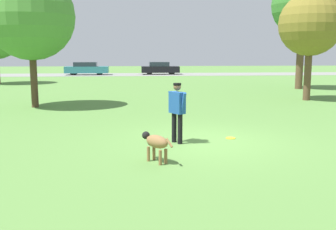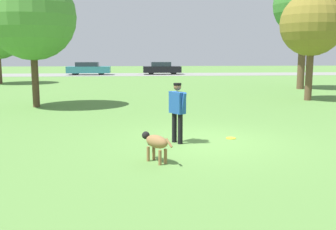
{
  "view_description": "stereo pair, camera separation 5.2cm",
  "coord_description": "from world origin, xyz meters",
  "px_view_note": "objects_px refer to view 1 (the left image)",
  "views": [
    {
      "loc": [
        -1.85,
        -10.2,
        2.37
      ],
      "look_at": [
        -1.06,
        -0.98,
        0.9
      ],
      "focal_mm": 42.0,
      "sensor_mm": 36.0,
      "label": 1
    },
    {
      "loc": [
        -1.8,
        -10.2,
        2.37
      ],
      "look_at": [
        -1.06,
        -0.98,
        0.9
      ],
      "focal_mm": 42.0,
      "sensor_mm": 36.0,
      "label": 2
    }
  ],
  "objects_px": {
    "person": "(177,108)",
    "tree_far_right": "(303,6)",
    "frisbee": "(231,138)",
    "tree_near_left": "(31,16)",
    "tree_near_right": "(310,25)",
    "dog": "(156,142)",
    "parked_car_black": "(160,68)",
    "parked_car_teal": "(87,69)"
  },
  "relations": [
    {
      "from": "person",
      "to": "tree_far_right",
      "type": "xyz_separation_m",
      "value": [
        9.73,
        14.96,
        4.39
      ]
    },
    {
      "from": "frisbee",
      "to": "tree_near_left",
      "type": "relative_size",
      "value": 0.05
    },
    {
      "from": "tree_near_right",
      "to": "tree_far_right",
      "type": "xyz_separation_m",
      "value": [
        2.19,
        6.09,
        1.62
      ]
    },
    {
      "from": "dog",
      "to": "tree_far_right",
      "type": "relative_size",
      "value": 0.12
    },
    {
      "from": "tree_far_right",
      "to": "parked_car_black",
      "type": "height_order",
      "value": "tree_far_right"
    },
    {
      "from": "dog",
      "to": "tree_near_left",
      "type": "xyz_separation_m",
      "value": [
        -4.8,
        9.21,
        3.46
      ]
    },
    {
      "from": "person",
      "to": "tree_far_right",
      "type": "bearing_deg",
      "value": 115.46
    },
    {
      "from": "frisbee",
      "to": "tree_far_right",
      "type": "xyz_separation_m",
      "value": [
        8.17,
        14.55,
        5.33
      ]
    },
    {
      "from": "person",
      "to": "tree_near_right",
      "type": "relative_size",
      "value": 0.3
    },
    {
      "from": "tree_far_right",
      "to": "dog",
      "type": "bearing_deg",
      "value": -121.8
    },
    {
      "from": "parked_car_black",
      "to": "tree_near_left",
      "type": "bearing_deg",
      "value": -106.45
    },
    {
      "from": "dog",
      "to": "tree_near_left",
      "type": "distance_m",
      "value": 10.94
    },
    {
      "from": "parked_car_teal",
      "to": "tree_near_right",
      "type": "bearing_deg",
      "value": -60.36
    },
    {
      "from": "frisbee",
      "to": "tree_near_right",
      "type": "height_order",
      "value": "tree_near_right"
    },
    {
      "from": "person",
      "to": "frisbee",
      "type": "distance_m",
      "value": 1.86
    },
    {
      "from": "frisbee",
      "to": "tree_near_left",
      "type": "bearing_deg",
      "value": 135.11
    },
    {
      "from": "person",
      "to": "parked_car_black",
      "type": "xyz_separation_m",
      "value": [
        1.74,
        33.09,
        -0.27
      ]
    },
    {
      "from": "tree_far_right",
      "to": "parked_car_teal",
      "type": "relative_size",
      "value": 1.61
    },
    {
      "from": "tree_far_right",
      "to": "parked_car_teal",
      "type": "xyz_separation_m",
      "value": [
        -15.9,
        17.77,
        -4.66
      ]
    },
    {
      "from": "tree_near_left",
      "to": "parked_car_black",
      "type": "height_order",
      "value": "tree_near_left"
    },
    {
      "from": "person",
      "to": "tree_near_left",
      "type": "height_order",
      "value": "tree_near_left"
    },
    {
      "from": "tree_near_right",
      "to": "parked_car_black",
      "type": "height_order",
      "value": "tree_near_right"
    },
    {
      "from": "dog",
      "to": "parked_car_black",
      "type": "distance_m",
      "value": 34.97
    },
    {
      "from": "parked_car_teal",
      "to": "parked_car_black",
      "type": "relative_size",
      "value": 1.11
    },
    {
      "from": "dog",
      "to": "tree_near_right",
      "type": "height_order",
      "value": "tree_near_right"
    },
    {
      "from": "person",
      "to": "tree_near_right",
      "type": "bearing_deg",
      "value": 108.15
    },
    {
      "from": "tree_near_right",
      "to": "parked_car_black",
      "type": "relative_size",
      "value": 1.28
    },
    {
      "from": "tree_near_left",
      "to": "parked_car_teal",
      "type": "height_order",
      "value": "tree_near_left"
    },
    {
      "from": "tree_near_left",
      "to": "frisbee",
      "type": "bearing_deg",
      "value": -44.89
    },
    {
      "from": "tree_near_right",
      "to": "parked_car_teal",
      "type": "distance_m",
      "value": 27.68
    },
    {
      "from": "tree_near_right",
      "to": "tree_near_left",
      "type": "height_order",
      "value": "tree_near_left"
    },
    {
      "from": "person",
      "to": "parked_car_teal",
      "type": "xyz_separation_m",
      "value": [
        -6.17,
        32.73,
        -0.27
      ]
    },
    {
      "from": "dog",
      "to": "parked_car_black",
      "type": "relative_size",
      "value": 0.21
    },
    {
      "from": "tree_near_left",
      "to": "parked_car_teal",
      "type": "bearing_deg",
      "value": 91.6
    },
    {
      "from": "person",
      "to": "frisbee",
      "type": "relative_size",
      "value": 5.86
    },
    {
      "from": "tree_far_right",
      "to": "tree_near_left",
      "type": "xyz_separation_m",
      "value": [
        -15.19,
        -7.56,
        -1.44
      ]
    },
    {
      "from": "tree_near_right",
      "to": "parked_car_black",
      "type": "bearing_deg",
      "value": 103.47
    },
    {
      "from": "frisbee",
      "to": "tree_near_right",
      "type": "distance_m",
      "value": 11.0
    },
    {
      "from": "tree_far_right",
      "to": "parked_car_black",
      "type": "xyz_separation_m",
      "value": [
        -7.99,
        18.13,
        -4.67
      ]
    },
    {
      "from": "parked_car_teal",
      "to": "parked_car_black",
      "type": "height_order",
      "value": "parked_car_teal"
    },
    {
      "from": "tree_near_right",
      "to": "tree_near_left",
      "type": "relative_size",
      "value": 0.91
    },
    {
      "from": "dog",
      "to": "tree_near_right",
      "type": "relative_size",
      "value": 0.16
    }
  ]
}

